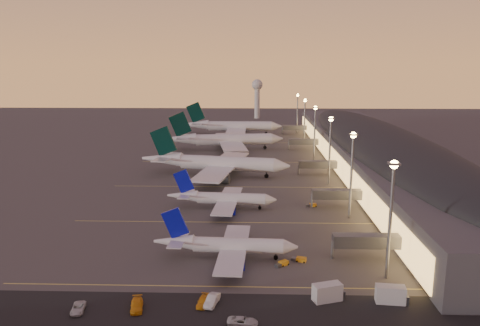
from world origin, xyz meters
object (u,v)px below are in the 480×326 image
at_px(baggage_tug_b, 282,264).
at_px(baggage_tug_c, 312,205).
at_px(airliner_wide_far, 231,126).
at_px(catering_truck_b, 392,295).
at_px(service_van_d, 203,301).
at_px(service_van_e, 243,322).
at_px(radar_tower, 257,92).
at_px(catering_truck_a, 329,293).
at_px(baggage_tug_a, 299,259).
at_px(service_van_c, 212,300).
at_px(airliner_wide_mid, 223,140).
at_px(airliner_narrow_south, 226,245).
at_px(service_van_b, 137,305).
at_px(service_van_a, 78,308).
at_px(airliner_wide_near, 214,163).
at_px(airliner_narrow_north, 222,198).

height_order(baggage_tug_b, baggage_tug_c, baggage_tug_b).
distance_m(airliner_wide_far, catering_truck_b, 221.58).
bearing_deg(baggage_tug_c, service_van_d, -120.41).
bearing_deg(service_van_e, catering_truck_b, -66.91).
bearing_deg(radar_tower, catering_truck_a, -87.77).
xyz_separation_m(baggage_tug_a, catering_truck_b, (15.97, -18.79, 1.13)).
relative_size(airliner_wide_far, baggage_tug_c, 19.39).
bearing_deg(service_van_c, airliner_wide_mid, 106.13).
bearing_deg(catering_truck_a, airliner_narrow_south, 118.38).
bearing_deg(airliner_wide_far, service_van_b, -91.84).
bearing_deg(service_van_a, service_van_d, -1.29).
distance_m(airliner_narrow_south, airliner_wide_near, 84.02).
xyz_separation_m(airliner_narrow_south, airliner_narrow_north, (-3.54, 38.87, 0.07)).
bearing_deg(service_van_e, airliner_wide_near, 12.92).
bearing_deg(service_van_d, airliner_narrow_north, 97.26).
distance_m(service_van_c, service_van_d, 1.74).
relative_size(airliner_narrow_south, service_van_e, 6.26).
height_order(baggage_tug_a, service_van_e, service_van_e).
height_order(airliner_wide_mid, service_van_c, airliner_wide_mid).
distance_m(airliner_narrow_south, service_van_a, 36.34).
bearing_deg(catering_truck_b, service_van_d, -171.23).
xyz_separation_m(baggage_tug_c, service_van_b, (-40.62, -65.68, 0.36)).
distance_m(baggage_tug_c, service_van_d, 69.76).
relative_size(radar_tower, service_van_d, 6.82).
xyz_separation_m(baggage_tug_a, service_van_d, (-20.33, -20.68, 0.23)).
xyz_separation_m(airliner_wide_far, service_van_c, (6.95, -219.35, -4.55)).
distance_m(airliner_narrow_north, baggage_tug_a, 45.52).
distance_m(airliner_narrow_south, baggage_tug_a, 17.61).
bearing_deg(service_van_a, airliner_narrow_south, 35.19).
height_order(airliner_narrow_south, service_van_d, airliner_narrow_south).
bearing_deg(airliner_narrow_south, baggage_tug_c, 61.34).
distance_m(radar_tower, service_van_c, 313.26).
distance_m(airliner_wide_far, catering_truck_a, 219.08).
height_order(service_van_b, service_van_c, service_van_c).
distance_m(baggage_tug_a, catering_truck_a, 18.67).
bearing_deg(airliner_wide_near, baggage_tug_c, -40.26).
distance_m(baggage_tug_c, catering_truck_b, 62.35).
bearing_deg(catering_truck_b, baggage_tug_b, 146.77).
distance_m(airliner_narrow_north, airliner_wide_mid, 103.20).
bearing_deg(airliner_narrow_north, baggage_tug_c, 9.60).
bearing_deg(radar_tower, baggage_tug_a, -88.40).
height_order(airliner_wide_mid, catering_truck_b, airliner_wide_mid).
bearing_deg(baggage_tug_c, airliner_wide_near, 123.44).
bearing_deg(airliner_wide_mid, radar_tower, 74.30).
height_order(airliner_wide_mid, catering_truck_a, airliner_wide_mid).
relative_size(service_van_b, service_van_c, 1.03).
distance_m(airliner_narrow_north, service_van_d, 61.09).
height_order(radar_tower, catering_truck_a, radar_tower).
relative_size(baggage_tug_c, service_van_d, 0.71).
height_order(airliner_wide_near, radar_tower, radar_tower).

